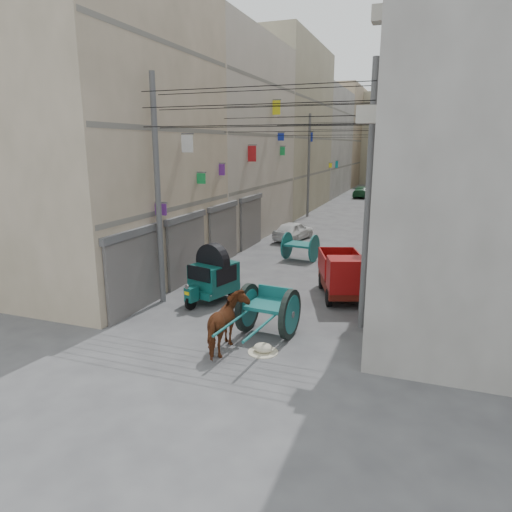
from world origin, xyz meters
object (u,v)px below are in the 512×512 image
at_px(feed_sack, 263,348).
at_px(distant_car_white, 293,231).
at_px(horse, 227,324).
at_px(distant_car_green, 363,192).
at_px(auto_rickshaw, 213,275).
at_px(second_cart, 300,246).
at_px(tonga_cart, 268,310).
at_px(distant_car_grey, 378,206).
at_px(mini_truck, 344,278).

xyz_separation_m(feed_sack, distant_car_white, (-3.40, 15.26, 0.44)).
distance_m(horse, distant_car_green, 40.84).
bearing_deg(feed_sack, auto_rickshaw, 132.40).
distance_m(auto_rickshaw, distant_car_green, 37.11).
bearing_deg(second_cart, auto_rickshaw, -93.38).
xyz_separation_m(tonga_cart, second_cart, (-1.45, 9.27, -0.05)).
bearing_deg(second_cart, feed_sack, -72.48).
xyz_separation_m(auto_rickshaw, feed_sack, (3.17, -3.47, -0.84)).
relative_size(tonga_cart, distant_car_white, 1.01).
bearing_deg(distant_car_white, feed_sack, 114.49).
distance_m(horse, distant_car_grey, 29.44).
height_order(distant_car_white, distant_car_green, distant_car_green).
xyz_separation_m(second_cart, distant_car_green, (-0.81, 30.05, -0.13)).
bearing_deg(auto_rickshaw, mini_truck, 36.65).
bearing_deg(distant_car_green, distant_car_white, 91.82).
height_order(auto_rickshaw, second_cart, auto_rickshaw).
bearing_deg(distant_car_green, tonga_cart, 97.08).
relative_size(distant_car_white, distant_car_grey, 1.04).
height_order(auto_rickshaw, distant_car_white, auto_rickshaw).
bearing_deg(distant_car_white, distant_car_grey, -92.76).
bearing_deg(feed_sack, second_cart, 99.30).
height_order(tonga_cart, distant_car_white, tonga_cart).
xyz_separation_m(horse, distant_car_white, (-2.44, 15.49, -0.22)).
height_order(feed_sack, distant_car_white, distant_car_white).
height_order(mini_truck, feed_sack, mini_truck).
relative_size(feed_sack, distant_car_green, 0.13).
distance_m(mini_truck, distant_car_white, 11.12).
bearing_deg(auto_rickshaw, tonga_cart, -21.85).
height_order(mini_truck, second_cart, mini_truck).
relative_size(second_cart, distant_car_green, 0.42).
xyz_separation_m(auto_rickshaw, horse, (2.21, -3.71, -0.18)).
xyz_separation_m(tonga_cart, distant_car_white, (-3.13, 14.01, -0.20)).
relative_size(tonga_cart, feed_sack, 6.46).
relative_size(horse, distant_car_white, 0.56).
xyz_separation_m(mini_truck, horse, (-2.29, -5.43, -0.06)).
bearing_deg(feed_sack, distant_car_green, 93.57).
relative_size(horse, distant_car_grey, 0.58).
height_order(auto_rickshaw, mini_truck, mini_truck).
distance_m(distant_car_grey, distant_car_green, 11.73).
xyz_separation_m(tonga_cart, horse, (-0.69, -1.49, 0.01)).
xyz_separation_m(horse, distant_car_grey, (1.21, 29.42, -0.26)).
bearing_deg(feed_sack, mini_truck, 75.69).
bearing_deg(horse, auto_rickshaw, -65.09).
height_order(horse, distant_car_white, horse).
relative_size(auto_rickshaw, distant_car_grey, 0.75).
bearing_deg(mini_truck, horse, -132.19).
height_order(auto_rickshaw, horse, auto_rickshaw).
distance_m(tonga_cart, mini_truck, 4.26).
relative_size(tonga_cart, mini_truck, 0.99).
xyz_separation_m(distant_car_white, distant_car_grey, (3.65, 13.92, -0.04)).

